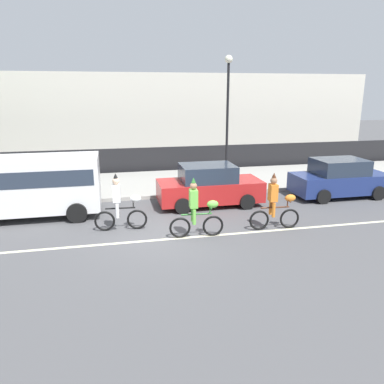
# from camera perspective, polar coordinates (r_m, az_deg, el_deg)

# --- Properties ---
(ground_plane) EXTENTS (80.00, 80.00, 0.00)m
(ground_plane) POSITION_cam_1_polar(r_m,az_deg,el_deg) (12.15, -4.47, -6.34)
(ground_plane) COLOR #4C4C4F
(road_centre_line) EXTENTS (36.00, 0.14, 0.01)m
(road_centre_line) POSITION_cam_1_polar(r_m,az_deg,el_deg) (11.69, -4.13, -7.21)
(road_centre_line) COLOR beige
(road_centre_line) RESTS_ON ground
(sidewalk_curb) EXTENTS (60.00, 5.00, 0.15)m
(sidewalk_curb) POSITION_cam_1_polar(r_m,az_deg,el_deg) (18.30, -7.30, 1.26)
(sidewalk_curb) COLOR #9E9B93
(sidewalk_curb) RESTS_ON ground
(fence_line) EXTENTS (40.00, 0.08, 1.40)m
(fence_line) POSITION_cam_1_polar(r_m,az_deg,el_deg) (21.00, -8.08, 4.79)
(fence_line) COLOR black
(fence_line) RESTS_ON ground
(building_backdrop) EXTENTS (28.00, 8.00, 5.58)m
(building_backdrop) POSITION_cam_1_polar(r_m,az_deg,el_deg) (29.59, -3.64, 12.00)
(building_backdrop) COLOR beige
(building_backdrop) RESTS_ON ground
(parade_cyclist_zebra) EXTENTS (1.72, 0.50, 1.92)m
(parade_cyclist_zebra) POSITION_cam_1_polar(r_m,az_deg,el_deg) (12.38, -10.81, -2.03)
(parade_cyclist_zebra) COLOR black
(parade_cyclist_zebra) RESTS_ON ground
(parade_cyclist_lime) EXTENTS (1.72, 0.50, 1.92)m
(parade_cyclist_lime) POSITION_cam_1_polar(r_m,az_deg,el_deg) (11.58, 0.78, -2.97)
(parade_cyclist_lime) COLOR black
(parade_cyclist_lime) RESTS_ON ground
(parade_cyclist_orange) EXTENTS (1.72, 0.50, 1.92)m
(parade_cyclist_orange) POSITION_cam_1_polar(r_m,az_deg,el_deg) (12.54, 12.63, -1.91)
(parade_cyclist_orange) COLOR black
(parade_cyclist_orange) RESTS_ON ground
(parked_van_white) EXTENTS (5.00, 2.22, 2.18)m
(parked_van_white) POSITION_cam_1_polar(r_m,az_deg,el_deg) (14.56, -23.51, 1.34)
(parked_van_white) COLOR white
(parked_van_white) RESTS_ON ground
(parked_car_navy) EXTENTS (4.10, 1.92, 1.64)m
(parked_car_navy) POSITION_cam_1_polar(r_m,az_deg,el_deg) (17.30, 21.57, 1.88)
(parked_car_navy) COLOR navy
(parked_car_navy) RESTS_ON ground
(parked_car_red) EXTENTS (4.10, 1.92, 1.64)m
(parked_car_red) POSITION_cam_1_polar(r_m,az_deg,el_deg) (14.88, 2.62, 0.91)
(parked_car_red) COLOR #AD1E1E
(parked_car_red) RESTS_ON ground
(street_lamp_post) EXTENTS (0.36, 0.36, 5.86)m
(street_lamp_post) POSITION_cam_1_polar(r_m,az_deg,el_deg) (18.14, 5.47, 13.69)
(street_lamp_post) COLOR black
(street_lamp_post) RESTS_ON sidewalk_curb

